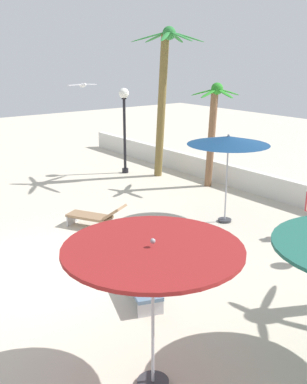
{
  "coord_description": "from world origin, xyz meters",
  "views": [
    {
      "loc": [
        9.93,
        -4.41,
        5.18
      ],
      "look_at": [
        0.0,
        3.13,
        1.4
      ],
      "focal_mm": 43.37,
      "sensor_mm": 36.0,
      "label": 1
    }
  ],
  "objects_px": {
    "palm_tree_0": "(164,88)",
    "lamp_post_0": "(124,115)",
    "lounge_chair_1": "(96,216)",
    "seagull_2": "(83,85)",
    "palm_tree_1": "(213,123)",
    "lounge_chair_0": "(138,279)",
    "patio_umbrella_1": "(228,141)",
    "patio_umbrella_2": "(153,257)"
  },
  "relations": [
    {
      "from": "palm_tree_0",
      "to": "lamp_post_0",
      "type": "bearing_deg",
      "value": -151.46
    },
    {
      "from": "palm_tree_0",
      "to": "seagull_2",
      "type": "xyz_separation_m",
      "value": [
        1.95,
        -4.8,
        0.42
      ]
    },
    {
      "from": "palm_tree_1",
      "to": "lounge_chair_0",
      "type": "relative_size",
      "value": 2.08
    },
    {
      "from": "patio_umbrella_2",
      "to": "palm_tree_1",
      "type": "height_order",
      "value": "palm_tree_1"
    },
    {
      "from": "patio_umbrella_1",
      "to": "palm_tree_1",
      "type": "distance_m",
      "value": 3.99
    },
    {
      "from": "patio_umbrella_2",
      "to": "palm_tree_0",
      "type": "height_order",
      "value": "palm_tree_0"
    },
    {
      "from": "patio_umbrella_1",
      "to": "palm_tree_0",
      "type": "xyz_separation_m",
      "value": [
        -5.48,
        1.83,
        1.18
      ]
    },
    {
      "from": "patio_umbrella_1",
      "to": "patio_umbrella_2",
      "type": "height_order",
      "value": "patio_umbrella_1"
    },
    {
      "from": "palm_tree_0",
      "to": "lounge_chair_1",
      "type": "bearing_deg",
      "value": -56.81
    },
    {
      "from": "palm_tree_1",
      "to": "lounge_chair_1",
      "type": "bearing_deg",
      "value": -78.7
    },
    {
      "from": "patio_umbrella_1",
      "to": "seagull_2",
      "type": "distance_m",
      "value": 4.88
    },
    {
      "from": "seagull_2",
      "to": "lounge_chair_0",
      "type": "bearing_deg",
      "value": -18.73
    },
    {
      "from": "lamp_post_0",
      "to": "lounge_chair_1",
      "type": "relative_size",
      "value": 1.94
    },
    {
      "from": "palm_tree_1",
      "to": "lamp_post_0",
      "type": "xyz_separation_m",
      "value": [
        -3.94,
        -1.48,
        -0.0
      ]
    },
    {
      "from": "palm_tree_1",
      "to": "lounge_chair_1",
      "type": "xyz_separation_m",
      "value": [
        1.2,
        -5.98,
        -2.16
      ]
    },
    {
      "from": "patio_umbrella_2",
      "to": "lounge_chair_0",
      "type": "relative_size",
      "value": 1.39
    },
    {
      "from": "palm_tree_0",
      "to": "palm_tree_1",
      "type": "relative_size",
      "value": 1.5
    },
    {
      "from": "palm_tree_1",
      "to": "seagull_2",
      "type": "bearing_deg",
      "value": -93.94
    },
    {
      "from": "palm_tree_0",
      "to": "lamp_post_0",
      "type": "xyz_separation_m",
      "value": [
        -1.61,
        -0.88,
        -1.22
      ]
    },
    {
      "from": "patio_umbrella_1",
      "to": "palm_tree_0",
      "type": "height_order",
      "value": "palm_tree_0"
    },
    {
      "from": "patio_umbrella_1",
      "to": "seagull_2",
      "type": "relative_size",
      "value": 2.88
    },
    {
      "from": "palm_tree_1",
      "to": "lounge_chair_1",
      "type": "distance_m",
      "value": 6.47
    },
    {
      "from": "palm_tree_0",
      "to": "patio_umbrella_2",
      "type": "bearing_deg",
      "value": -39.06
    },
    {
      "from": "patio_umbrella_2",
      "to": "seagull_2",
      "type": "relative_size",
      "value": 2.79
    },
    {
      "from": "lamp_post_0",
      "to": "lounge_chair_0",
      "type": "height_order",
      "value": "lamp_post_0"
    },
    {
      "from": "seagull_2",
      "to": "lounge_chair_1",
      "type": "bearing_deg",
      "value": -20.44
    },
    {
      "from": "patio_umbrella_1",
      "to": "palm_tree_0",
      "type": "bearing_deg",
      "value": 161.52
    },
    {
      "from": "patio_umbrella_1",
      "to": "lamp_post_0",
      "type": "xyz_separation_m",
      "value": [
        -7.1,
        0.96,
        -0.04
      ]
    },
    {
      "from": "palm_tree_1",
      "to": "patio_umbrella_2",
      "type": "bearing_deg",
      "value": -48.49
    },
    {
      "from": "palm_tree_0",
      "to": "lamp_post_0",
      "type": "height_order",
      "value": "palm_tree_0"
    },
    {
      "from": "lamp_post_0",
      "to": "palm_tree_0",
      "type": "bearing_deg",
      "value": 28.54
    },
    {
      "from": "patio_umbrella_1",
      "to": "seagull_2",
      "type": "height_order",
      "value": "seagull_2"
    },
    {
      "from": "patio_umbrella_2",
      "to": "palm_tree_0",
      "type": "relative_size",
      "value": 0.44
    },
    {
      "from": "patio_umbrella_1",
      "to": "palm_tree_1",
      "type": "xyz_separation_m",
      "value": [
        -3.16,
        2.43,
        -0.04
      ]
    },
    {
      "from": "lamp_post_0",
      "to": "seagull_2",
      "type": "relative_size",
      "value": 3.81
    },
    {
      "from": "patio_umbrella_2",
      "to": "lamp_post_0",
      "type": "xyz_separation_m",
      "value": [
        -11.75,
        7.35,
        0.28
      ]
    },
    {
      "from": "patio_umbrella_2",
      "to": "patio_umbrella_1",
      "type": "bearing_deg",
      "value": 126.05
    },
    {
      "from": "seagull_2",
      "to": "palm_tree_0",
      "type": "bearing_deg",
      "value": 112.15
    },
    {
      "from": "patio_umbrella_1",
      "to": "lamp_post_0",
      "type": "distance_m",
      "value": 7.16
    },
    {
      "from": "seagull_2",
      "to": "patio_umbrella_2",
      "type": "bearing_deg",
      "value": -22.73
    },
    {
      "from": "patio_umbrella_1",
      "to": "palm_tree_0",
      "type": "relative_size",
      "value": 0.46
    },
    {
      "from": "lounge_chair_1",
      "to": "seagull_2",
      "type": "height_order",
      "value": "seagull_2"
    }
  ]
}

